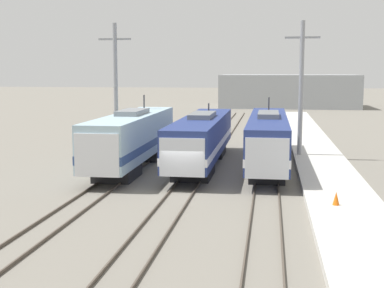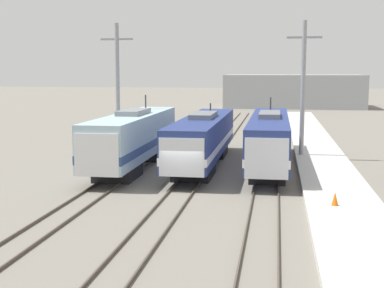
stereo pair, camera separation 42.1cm
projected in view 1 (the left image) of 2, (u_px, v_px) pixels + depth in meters
The scene contains 12 objects.
ground_plane at pixel (183, 191), 32.01m from camera, with size 400.00×400.00×0.00m, color slate.
rail_pair_far_left at pixel (103, 188), 32.72m from camera, with size 1.51×120.00×0.15m.
rail_pair_center at pixel (183, 190), 32.00m from camera, with size 1.51×120.00×0.15m.
rail_pair_far_right at pixel (266, 193), 31.28m from camera, with size 1.51×120.00×0.15m.
locomotive_far_left at pixel (131, 139), 39.03m from camera, with size 3.00×16.81×5.26m.
locomotive_center at pixel (202, 139), 40.25m from camera, with size 2.99×19.00×4.50m.
locomotive_far_right at pixel (268, 139), 39.60m from camera, with size 2.79×18.93×5.03m.
catenary_tower_left at pixel (116, 88), 45.38m from camera, with size 2.78×0.37×11.15m.
catenary_tower_right at pixel (301, 88), 43.15m from camera, with size 2.78×0.37×11.15m.
platform at pixel (338, 193), 30.68m from camera, with size 4.00×120.00×0.37m.
traffic_cone at pixel (336, 198), 27.24m from camera, with size 0.35×0.35×0.70m.
depot_building at pixel (288, 91), 107.21m from camera, with size 26.74×15.54×6.41m.
Camera 1 is at (5.11, -30.91, 7.16)m, focal length 50.00 mm.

